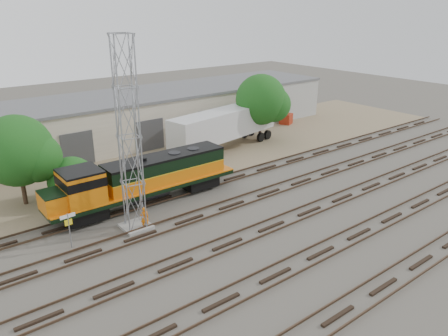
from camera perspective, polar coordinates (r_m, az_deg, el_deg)
ground at (r=33.47m, az=2.63°, el=-5.86°), size 140.00×140.00×0.00m
dirt_strip at (r=45.01m, az=-9.87°, el=0.91°), size 80.00×16.00×0.02m
tracks at (r=31.48m, az=6.21°, el=-7.60°), size 80.00×20.40×0.28m
warehouse at (r=51.20m, az=-14.32°, el=6.04°), size 58.40×10.40×5.30m
locomotive at (r=34.46m, az=-10.67°, el=-1.44°), size 15.65×2.74×3.76m
signal_tower at (r=29.54m, az=-12.27°, el=3.56°), size 1.96×1.96×13.26m
sign_post at (r=29.81m, az=-19.62°, el=-6.93°), size 1.00×0.13×2.44m
worker at (r=31.40m, az=-10.33°, el=-6.41°), size 0.66×0.51×1.62m
semi_trailer at (r=47.50m, az=0.36°, el=5.73°), size 14.59×5.41×4.40m
dumpster_blue at (r=56.76m, az=3.41°, el=6.03°), size 1.92×1.85×1.50m
dumpster_red at (r=59.06m, az=8.11°, el=6.38°), size 1.94×1.89×1.40m
tree_west at (r=36.69m, az=-24.89°, el=1.86°), size 5.79×5.52×7.22m
tree_mid at (r=37.00m, az=-18.84°, el=-1.66°), size 4.02×3.83×3.83m
tree_east at (r=50.17m, az=5.25°, el=8.72°), size 6.01×5.73×7.73m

